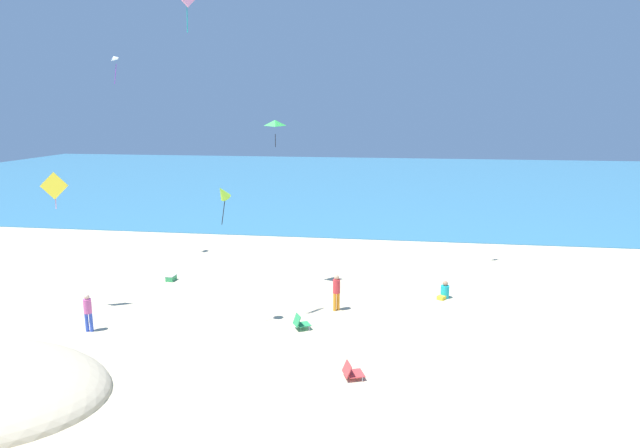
# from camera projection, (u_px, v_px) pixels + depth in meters

# --- Properties ---
(ground_plane) EXTENTS (120.00, 120.00, 0.00)m
(ground_plane) POSITION_uv_depth(u_px,v_px,m) (327.00, 317.00, 22.46)
(ground_plane) COLOR beige
(ocean_water) EXTENTS (120.00, 60.00, 0.05)m
(ocean_water) POSITION_uv_depth(u_px,v_px,m) (377.00, 180.00, 64.87)
(ocean_water) COLOR teal
(ocean_water) RESTS_ON ground_plane
(beach_chair_far_right) EXTENTS (0.78, 0.75, 0.61)m
(beach_chair_far_right) POSITION_uv_depth(u_px,v_px,m) (300.00, 322.00, 21.20)
(beach_chair_far_right) COLOR #2D9956
(beach_chair_far_right) RESTS_ON ground_plane
(beach_chair_mid_beach) EXTENTS (0.80, 0.77, 0.53)m
(beach_chair_mid_beach) POSITION_uv_depth(u_px,v_px,m) (352.00, 372.00, 17.36)
(beach_chair_mid_beach) COLOR #D13D3D
(beach_chair_mid_beach) RESTS_ON ground_plane
(cooler_box) EXTENTS (0.41, 0.57, 0.29)m
(cooler_box) POSITION_uv_depth(u_px,v_px,m) (171.00, 278.00, 27.24)
(cooler_box) COLOR #339956
(cooler_box) RESTS_ON ground_plane
(person_0) EXTENTS (0.64, 0.72, 0.81)m
(person_0) POSITION_uv_depth(u_px,v_px,m) (444.00, 292.00, 24.69)
(person_0) COLOR #19ADB2
(person_0) RESTS_ON ground_plane
(person_2) EXTENTS (0.44, 0.44, 1.58)m
(person_2) POSITION_uv_depth(u_px,v_px,m) (337.00, 290.00, 23.07)
(person_2) COLOR orange
(person_2) RESTS_ON ground_plane
(person_4) EXTENTS (0.34, 0.34, 1.51)m
(person_4) POSITION_uv_depth(u_px,v_px,m) (88.00, 310.00, 20.88)
(person_4) COLOR blue
(person_4) RESTS_ON ground_plane
(kite_yellow) EXTENTS (1.08, 0.31, 1.48)m
(kite_yellow) POSITION_uv_depth(u_px,v_px,m) (54.00, 186.00, 21.95)
(kite_yellow) COLOR yellow
(kite_white) EXTENTS (0.43, 0.52, 1.49)m
(kite_white) POSITION_uv_depth(u_px,v_px,m) (114.00, 58.00, 28.72)
(kite_white) COLOR white
(kite_lime) EXTENTS (0.67, 0.74, 1.53)m
(kite_lime) POSITION_uv_depth(u_px,v_px,m) (223.00, 193.00, 20.36)
(kite_lime) COLOR #99DB33
(kite_green) EXTENTS (0.84, 0.69, 1.23)m
(kite_green) POSITION_uv_depth(u_px,v_px,m) (275.00, 123.00, 24.53)
(kite_green) COLOR green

